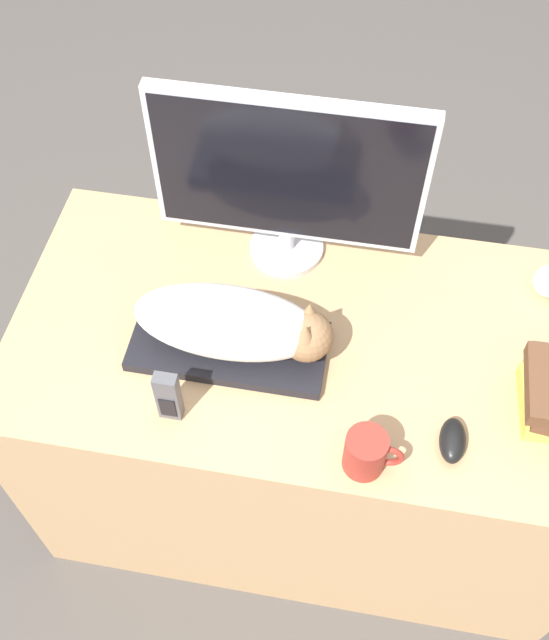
{
  "coord_description": "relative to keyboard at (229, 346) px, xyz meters",
  "views": [
    {
      "loc": [
        0.07,
        -0.56,
        2.06
      ],
      "look_at": [
        -0.09,
        0.32,
        0.82
      ],
      "focal_mm": 42.0,
      "sensor_mm": 36.0,
      "label": 1
    }
  ],
  "objects": [
    {
      "name": "ground_plane",
      "position": [
        0.17,
        -0.27,
        -0.77
      ],
      "size": [
        12.0,
        12.0,
        0.0
      ],
      "primitive_type": "plane",
      "color": "#4C4742"
    },
    {
      "name": "desk",
      "position": [
        0.17,
        0.06,
        -0.39
      ],
      "size": [
        1.3,
        0.67,
        0.76
      ],
      "color": "tan",
      "rests_on": "ground_plane"
    },
    {
      "name": "keyboard",
      "position": [
        0.0,
        0.0,
        0.0
      ],
      "size": [
        0.4,
        0.18,
        0.02
      ],
      "color": "black",
      "rests_on": "desk"
    },
    {
      "name": "cat",
      "position": [
        0.02,
        -0.0,
        0.09
      ],
      "size": [
        0.4,
        0.15,
        0.15
      ],
      "color": "white",
      "rests_on": "keyboard"
    },
    {
      "name": "monitor",
      "position": [
        0.07,
        0.29,
        0.22
      ],
      "size": [
        0.57,
        0.17,
        0.42
      ],
      "color": "#B7B7BC",
      "rests_on": "desk"
    },
    {
      "name": "computer_mouse",
      "position": [
        0.46,
        -0.14,
        0.01
      ],
      "size": [
        0.05,
        0.1,
        0.04
      ],
      "color": "black",
      "rests_on": "desk"
    },
    {
      "name": "coffee_mug",
      "position": [
        0.3,
        -0.21,
        0.04
      ],
      "size": [
        0.11,
        0.08,
        0.1
      ],
      "color": "#9E2D23",
      "rests_on": "desk"
    },
    {
      "name": "phone",
      "position": [
        -0.08,
        -0.17,
        0.05
      ],
      "size": [
        0.04,
        0.03,
        0.13
      ],
      "color": "#4C4C51",
      "rests_on": "desk"
    }
  ]
}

